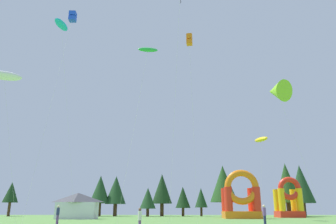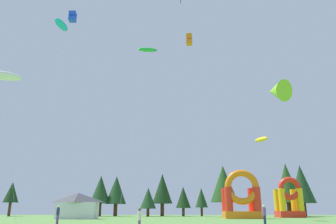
% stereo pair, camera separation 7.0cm
% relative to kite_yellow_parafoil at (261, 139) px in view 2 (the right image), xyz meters
% --- Properties ---
extents(kite_yellow_parafoil, '(2.04, 3.63, 11.81)m').
position_rel_kite_yellow_parafoil_xyz_m(kite_yellow_parafoil, '(0.00, 0.00, 0.00)').
color(kite_yellow_parafoil, yellow).
rests_on(kite_yellow_parafoil, ground_plane).
extents(kite_white_parafoil, '(3.90, 2.43, 13.51)m').
position_rel_kite_yellow_parafoil_xyz_m(kite_white_parafoil, '(-27.85, -20.02, 1.85)').
color(kite_white_parafoil, white).
rests_on(kite_white_parafoil, ground_plane).
extents(kite_orange_box, '(1.08, 5.50, 19.09)m').
position_rel_kite_yellow_parafoil_xyz_m(kite_orange_box, '(-10.92, -16.29, 7.26)').
color(kite_orange_box, orange).
rests_on(kite_orange_box, ground_plane).
extents(kite_green_parafoil, '(3.06, 2.13, 15.87)m').
position_rel_kite_yellow_parafoil_xyz_m(kite_green_parafoil, '(-14.89, -20.19, 4.17)').
color(kite_green_parafoil, green).
rests_on(kite_green_parafoil, ground_plane).
extents(kite_lime_delta, '(5.93, 4.12, 13.90)m').
position_rel_kite_yellow_parafoil_xyz_m(kite_lime_delta, '(-2.45, -16.52, 1.44)').
color(kite_lime_delta, '#8CD826').
rests_on(kite_lime_delta, ground_plane).
extents(kite_blue_box, '(0.74, 7.48, 22.46)m').
position_rel_kite_yellow_parafoil_xyz_m(kite_blue_box, '(-23.73, -15.60, 10.66)').
color(kite_blue_box, blue).
rests_on(kite_blue_box, ground_plane).
extents(kite_cyan_parafoil, '(2.18, 8.69, 23.83)m').
position_rel_kite_yellow_parafoil_xyz_m(kite_cyan_parafoil, '(-26.46, -11.62, 12.13)').
color(kite_cyan_parafoil, '#19B7CC').
rests_on(kite_cyan_parafoil, ground_plane).
extents(person_left_edge, '(0.42, 0.42, 1.88)m').
position_rel_kite_yellow_parafoil_xyz_m(person_left_edge, '(-24.62, -11.99, -10.06)').
color(person_left_edge, '#724C8C').
rests_on(person_left_edge, ground_plane).
extents(person_far_side, '(0.46, 0.46, 1.88)m').
position_rel_kite_yellow_parafoil_xyz_m(person_far_side, '(-4.25, -15.07, -10.06)').
color(person_far_side, navy).
rests_on(person_far_side, ground_plane).
extents(person_midfield, '(0.36, 0.36, 1.59)m').
position_rel_kite_yellow_parafoil_xyz_m(person_midfield, '(-14.95, -23.29, -10.23)').
color(person_midfield, '#724C8C').
rests_on(person_midfield, ground_plane).
extents(inflatable_red_slide, '(4.32, 4.21, 7.05)m').
position_rel_kite_yellow_parafoil_xyz_m(inflatable_red_slide, '(7.99, 14.77, -8.45)').
color(inflatable_red_slide, red).
rests_on(inflatable_red_slide, ground_plane).
extents(inflatable_orange_dome, '(5.80, 4.72, 7.64)m').
position_rel_kite_yellow_parafoil_xyz_m(inflatable_orange_dome, '(-1.82, 8.28, -8.33)').
color(inflatable_orange_dome, orange).
rests_on(inflatable_orange_dome, ground_plane).
extents(festival_tent, '(5.96, 3.16, 3.90)m').
position_rel_kite_yellow_parafoil_xyz_m(festival_tent, '(-27.72, 5.43, -9.22)').
color(festival_tent, silver).
rests_on(festival_tent, ground_plane).
extents(tree_row_1, '(3.13, 3.13, 7.02)m').
position_rel_kite_yellow_parafoil_xyz_m(tree_row_1, '(-47.31, 23.47, -6.35)').
color(tree_row_1, '#4C331E').
rests_on(tree_row_1, ground_plane).
extents(tree_row_2, '(4.19, 4.19, 8.34)m').
position_rel_kite_yellow_parafoil_xyz_m(tree_row_2, '(-28.51, 24.02, -5.76)').
color(tree_row_2, '#4C331E').
rests_on(tree_row_2, ground_plane).
extents(tree_row_3, '(4.39, 4.39, 8.31)m').
position_rel_kite_yellow_parafoil_xyz_m(tree_row_3, '(-25.30, 24.83, -5.84)').
color(tree_row_3, '#4C331E').
rests_on(tree_row_3, ground_plane).
extents(tree_row_4, '(3.27, 3.27, 5.65)m').
position_rel_kite_yellow_parafoil_xyz_m(tree_row_4, '(-18.16, 22.01, -7.62)').
color(tree_row_4, '#4C331E').
rests_on(tree_row_4, ground_plane).
extents(tree_row_5, '(4.29, 4.29, 8.78)m').
position_rel_kite_yellow_parafoil_xyz_m(tree_row_5, '(-15.41, 25.28, -5.55)').
color(tree_row_5, '#4C331E').
rests_on(tree_row_5, ground_plane).
extents(tree_row_6, '(3.12, 3.12, 6.01)m').
position_rel_kite_yellow_parafoil_xyz_m(tree_row_6, '(-10.95, 24.03, -7.38)').
color(tree_row_6, '#4C331E').
rests_on(tree_row_6, ground_plane).
extents(tree_row_7, '(2.68, 2.68, 5.78)m').
position_rel_kite_yellow_parafoil_xyz_m(tree_row_7, '(-7.08, 24.93, -7.45)').
color(tree_row_7, '#4C331E').
rests_on(tree_row_7, ground_plane).
extents(tree_row_8, '(5.35, 5.35, 9.84)m').
position_rel_kite_yellow_parafoil_xyz_m(tree_row_8, '(-3.03, 19.45, -4.94)').
color(tree_row_8, '#4C331E').
rests_on(tree_row_8, ground_plane).
extents(tree_row_9, '(4.92, 4.92, 10.34)m').
position_rel_kite_yellow_parafoil_xyz_m(tree_row_9, '(9.64, 20.02, -4.74)').
color(tree_row_9, '#4C331E').
rests_on(tree_row_9, ground_plane).
extents(tree_row_10, '(5.22, 5.22, 10.60)m').
position_rel_kite_yellow_parafoil_xyz_m(tree_row_10, '(14.22, 24.75, -4.61)').
color(tree_row_10, '#4C331E').
rests_on(tree_row_10, ground_plane).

